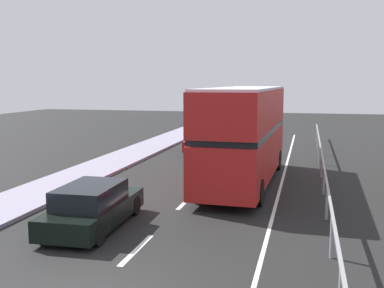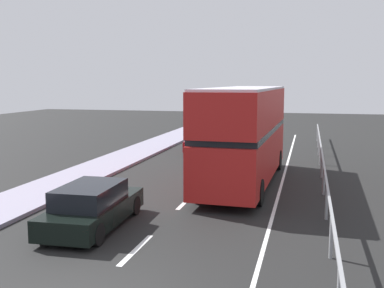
{
  "view_description": "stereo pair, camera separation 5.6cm",
  "coord_description": "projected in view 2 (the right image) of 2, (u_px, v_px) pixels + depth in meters",
  "views": [
    {
      "loc": [
        4.41,
        -8.37,
        4.56
      ],
      "look_at": [
        0.12,
        8.86,
        2.15
      ],
      "focal_mm": 43.67,
      "sensor_mm": 36.0,
      "label": 1
    },
    {
      "loc": [
        4.46,
        -8.36,
        4.56
      ],
      "look_at": [
        0.12,
        8.86,
        2.15
      ],
      "focal_mm": 43.67,
      "sensor_mm": 36.0,
      "label": 2
    }
  ],
  "objects": [
    {
      "name": "bridge_side_railing",
      "position": [
        325.0,
        181.0,
        17.01
      ],
      "size": [
        0.1,
        42.0,
        1.15
      ],
      "color": "gray",
      "rests_on": "ground"
    },
    {
      "name": "hatchback_car_near",
      "position": [
        92.0,
        207.0,
        14.53
      ],
      "size": [
        1.94,
        4.59,
        1.4
      ],
      "rotation": [
        0.0,
        0.0,
        0.03
      ],
      "color": "black",
      "rests_on": "ground"
    },
    {
      "name": "sedan_car_ahead",
      "position": [
        204.0,
        141.0,
        30.61
      ],
      "size": [
        1.84,
        4.47,
        1.37
      ],
      "rotation": [
        0.0,
        0.0,
        0.02
      ],
      "color": "maroon",
      "rests_on": "ground"
    },
    {
      "name": "double_decker_bus_red",
      "position": [
        245.0,
        133.0,
        20.6
      ],
      "size": [
        2.84,
        10.46,
        4.28
      ],
      "rotation": [
        0.0,
        0.0,
        -0.03
      ],
      "color": "#AE1B19",
      "rests_on": "ground"
    },
    {
      "name": "lane_paint_markings",
      "position": [
        241.0,
        202.0,
        17.64
      ],
      "size": [
        3.5,
        46.0,
        0.01
      ],
      "color": "silver",
      "rests_on": "ground"
    }
  ]
}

